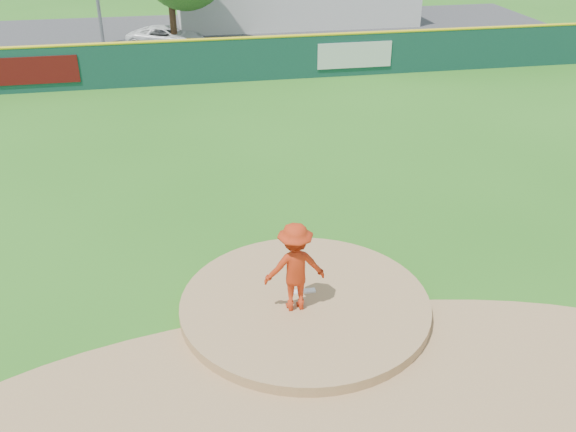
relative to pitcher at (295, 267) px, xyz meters
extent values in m
plane|color=#286B19|center=(0.27, 0.19, -1.26)|extent=(120.00, 120.00, 0.00)
cylinder|color=#9E774C|center=(0.27, 0.19, -1.26)|extent=(5.50, 5.50, 0.50)
cube|color=white|center=(0.27, 0.49, -0.99)|extent=(0.60, 0.15, 0.04)
cylinder|color=#9E774C|center=(0.27, -2.81, -1.25)|extent=(15.40, 15.40, 0.01)
cube|color=#38383A|center=(0.27, 27.19, -1.25)|extent=(44.00, 16.00, 0.02)
imported|color=red|center=(0.00, 0.00, 0.00)|extent=(1.31, 0.77, 2.01)
imported|color=white|center=(-2.13, 25.38, -0.64)|extent=(4.75, 3.47, 1.20)
cube|color=#570D0C|center=(-7.91, 18.11, -0.26)|extent=(3.60, 0.04, 1.20)
cube|color=silver|center=(6.52, 18.11, -0.26)|extent=(3.60, 0.04, 1.20)
cube|color=#123C34|center=(0.27, 18.19, -0.26)|extent=(40.00, 0.10, 2.00)
cylinder|color=yellow|center=(0.27, 18.19, 0.74)|extent=(40.00, 0.14, 0.14)
cylinder|color=#382314|center=(-1.73, 25.19, 0.04)|extent=(0.36, 0.36, 2.60)
camera|label=1|loc=(-2.27, -11.12, 7.24)|focal=40.00mm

